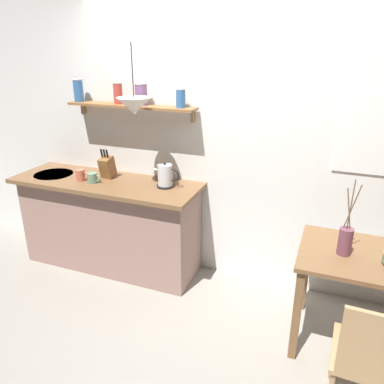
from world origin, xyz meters
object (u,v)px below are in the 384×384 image
object	(u,v)px
coffee_mug_spare	(93,178)
knife_block	(107,167)
pendant_lamp	(134,105)
dining_table	(372,273)
twig_vase	(345,240)
coffee_mug_by_sink	(81,175)
dining_chair_near	(372,359)
electric_kettle	(165,176)

from	to	relation	value
coffee_mug_spare	knife_block	bearing A→B (deg)	72.58
knife_block	pendant_lamp	bearing A→B (deg)	-22.20
dining_table	twig_vase	bearing A→B (deg)	-171.12
dining_table	knife_block	bearing A→B (deg)	171.08
coffee_mug_by_sink	coffee_mug_spare	xyz separation A→B (m)	(0.14, -0.01, -0.01)
twig_vase	coffee_mug_spare	bearing A→B (deg)	173.94
coffee_mug_spare	pendant_lamp	xyz separation A→B (m)	(0.48, -0.01, 0.69)
dining_chair_near	coffee_mug_spare	bearing A→B (deg)	159.99
dining_table	coffee_mug_spare	xyz separation A→B (m)	(-2.42, 0.20, 0.33)
knife_block	coffee_mug_spare	xyz separation A→B (m)	(-0.05, -0.17, -0.07)
knife_block	coffee_mug_spare	world-z (taller)	knife_block
dining_chair_near	knife_block	distance (m)	2.63
dining_table	knife_block	xyz separation A→B (m)	(-2.36, 0.37, 0.40)
electric_kettle	coffee_mug_spare	distance (m)	0.69
pendant_lamp	dining_chair_near	bearing A→B (deg)	-24.33
electric_kettle	coffee_mug_spare	size ratio (longest dim) A/B	1.85
electric_kettle	coffee_mug_by_sink	distance (m)	0.83
twig_vase	electric_kettle	size ratio (longest dim) A/B	2.26
twig_vase	pendant_lamp	world-z (taller)	pendant_lamp
dining_table	coffee_mug_by_sink	distance (m)	2.59
dining_table	electric_kettle	size ratio (longest dim) A/B	4.19
dining_chair_near	electric_kettle	xyz separation A→B (m)	(-1.73, 1.02, 0.54)
dining_chair_near	coffee_mug_spare	distance (m)	2.61
coffee_mug_spare	twig_vase	bearing A→B (deg)	-6.06
dining_chair_near	coffee_mug_spare	xyz separation A→B (m)	(-2.41, 0.88, 0.48)
electric_kettle	coffee_mug_by_sink	size ratio (longest dim) A/B	1.90
dining_chair_near	electric_kettle	world-z (taller)	electric_kettle
dining_chair_near	twig_vase	world-z (taller)	twig_vase
dining_chair_near	twig_vase	distance (m)	0.77
knife_block	coffee_mug_by_sink	size ratio (longest dim) A/B	2.31
twig_vase	pendant_lamp	distance (m)	1.91
knife_block	coffee_mug_spare	size ratio (longest dim) A/B	2.24
coffee_mug_spare	electric_kettle	bearing A→B (deg)	12.01
twig_vase	knife_block	xyz separation A→B (m)	(-2.16, 0.40, 0.16)
electric_kettle	dining_table	bearing A→B (deg)	-11.24
twig_vase	knife_block	world-z (taller)	twig_vase
dining_table	twig_vase	xyz separation A→B (m)	(-0.21, -0.03, 0.23)
dining_table	knife_block	size ratio (longest dim) A/B	3.45
dining_table	dining_chair_near	bearing A→B (deg)	-90.72
dining_table	electric_kettle	bearing A→B (deg)	168.76
dining_table	coffee_mug_by_sink	bearing A→B (deg)	175.21
electric_kettle	pendant_lamp	distance (m)	0.68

